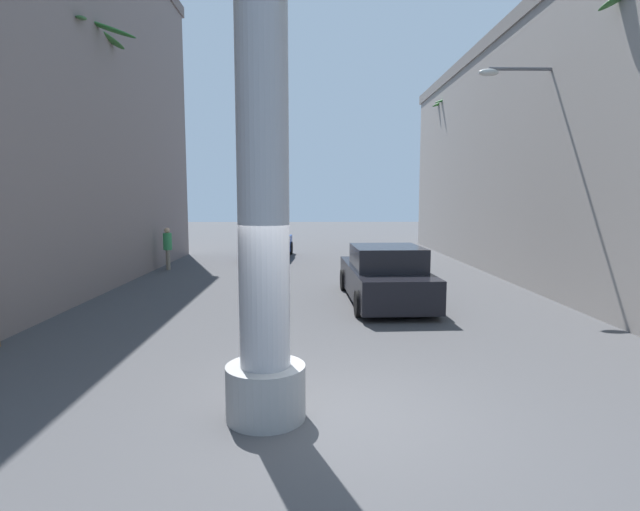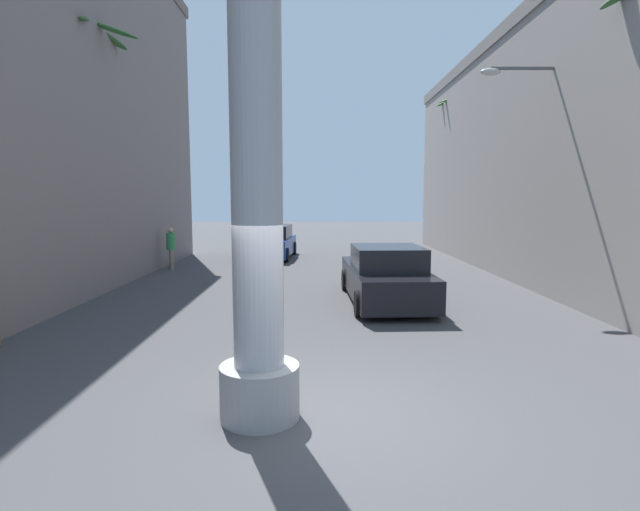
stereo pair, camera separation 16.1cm
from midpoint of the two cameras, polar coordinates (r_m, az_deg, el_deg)
name	(u,v)px [view 1 (the left image)]	position (r m, az deg, el deg)	size (l,w,h in m)	color
ground_plane	(318,284)	(16.42, -0.56, -3.33)	(87.05, 87.05, 0.00)	#424244
building_right	(593,150)	(20.36, 28.56, 10.52)	(6.65, 26.94, 8.99)	gray
street_lamp	(539,157)	(15.70, 23.46, 10.27)	(2.24, 0.28, 6.55)	#59595E
car_lead	(385,277)	(13.67, 7.06, -2.40)	(2.18, 5.08, 1.56)	black
car_far	(268,243)	(23.70, -6.15, 1.48)	(2.23, 4.55, 1.56)	black
palm_tree_far_right	(451,153)	(27.40, 14.62, 11.23)	(2.58, 2.61, 8.12)	brown
palm_tree_mid_left	(89,137)	(16.76, -25.13, 12.19)	(2.87, 3.01, 8.06)	brown
pedestrian_far_left	(168,245)	(20.63, -17.24, 1.13)	(0.45, 0.45, 1.68)	gray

